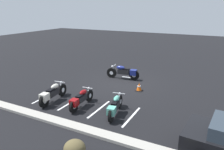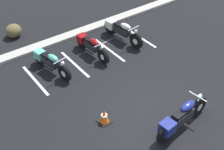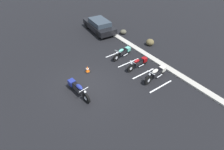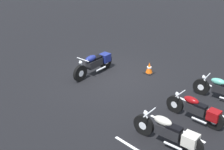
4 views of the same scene
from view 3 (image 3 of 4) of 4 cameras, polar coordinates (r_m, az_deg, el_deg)
name	(u,v)px [view 3 (image 3 of 4)]	position (r m, az deg, el deg)	size (l,w,h in m)	color
ground	(87,87)	(11.98, -8.11, -3.90)	(60.00, 60.00, 0.00)	black
motorcycle_navy_featured	(77,88)	(11.27, -11.22, -4.25)	(2.35, 0.70, 0.93)	black
parked_bike_0	(123,52)	(14.64, 3.65, 7.45)	(0.74, 2.12, 0.84)	black
parked_bike_1	(139,63)	(13.49, 8.75, 3.97)	(0.59, 2.10, 0.83)	black
parked_bike_2	(157,73)	(12.66, 14.44, 0.68)	(0.68, 2.30, 0.91)	black
car_black	(99,25)	(18.99, -4.18, 15.90)	(4.44, 2.17, 1.29)	black
concrete_curb	(151,58)	(14.97, 12.72, 5.52)	(18.00, 0.50, 0.12)	#A8A399
landscape_rock_0	(150,42)	(16.78, 12.33, 10.41)	(0.69, 0.74, 0.61)	brown
landscape_rock_1	(123,32)	(18.57, 3.68, 13.86)	(0.67, 0.57, 0.47)	#4D493B
traffic_cone	(87,69)	(13.14, -8.02, 1.88)	(0.40, 0.40, 0.51)	black
stall_line_0	(116,53)	(15.28, 1.28, 7.05)	(0.10, 2.10, 0.00)	white
stall_line_1	(129,63)	(14.17, 5.43, 4.01)	(0.10, 2.10, 0.00)	white
stall_line_2	(143,74)	(13.18, 10.20, 0.47)	(0.10, 2.10, 0.00)	white
stall_line_3	(161,86)	(12.36, 15.68, -3.60)	(0.10, 2.10, 0.00)	white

